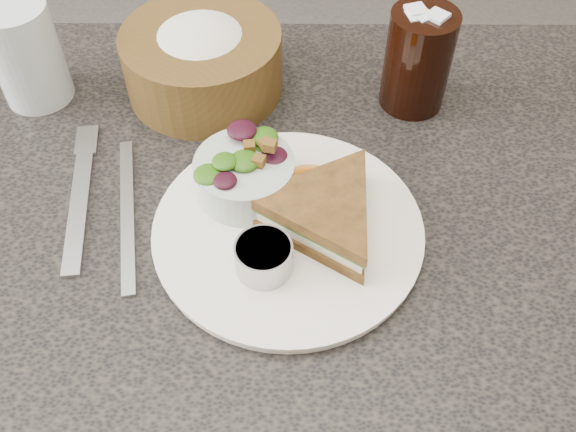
% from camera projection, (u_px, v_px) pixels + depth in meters
% --- Properties ---
extents(dining_table, '(1.00, 0.70, 0.75)m').
position_uv_depth(dining_table, '(248.00, 370.00, 0.98)').
color(dining_table, black).
rests_on(dining_table, floor).
extents(dinner_plate, '(0.28, 0.28, 0.01)m').
position_uv_depth(dinner_plate, '(288.00, 231.00, 0.67)').
color(dinner_plate, white).
rests_on(dinner_plate, dining_table).
extents(sandwich, '(0.23, 0.23, 0.04)m').
position_uv_depth(sandwich, '(323.00, 213.00, 0.64)').
color(sandwich, brown).
rests_on(sandwich, dinner_plate).
extents(salad_bowl, '(0.14, 0.14, 0.06)m').
position_uv_depth(salad_bowl, '(244.00, 171.00, 0.67)').
color(salad_bowl, '#A8B6AF').
rests_on(salad_bowl, dinner_plate).
extents(dressing_ramekin, '(0.06, 0.06, 0.03)m').
position_uv_depth(dressing_ramekin, '(264.00, 258.00, 0.62)').
color(dressing_ramekin, '#A0A1A3').
rests_on(dressing_ramekin, dinner_plate).
extents(orange_wedge, '(0.08, 0.08, 0.03)m').
position_uv_depth(orange_wedge, '(311.00, 178.00, 0.68)').
color(orange_wedge, orange).
rests_on(orange_wedge, dinner_plate).
extents(fork, '(0.04, 0.19, 0.01)m').
position_uv_depth(fork, '(79.00, 203.00, 0.69)').
color(fork, '#B0B3B6').
rests_on(fork, dining_table).
extents(knife, '(0.05, 0.21, 0.00)m').
position_uv_depth(knife, '(127.00, 212.00, 0.69)').
color(knife, '#AAAAAB').
rests_on(knife, dining_table).
extents(bread_basket, '(0.22, 0.22, 0.11)m').
position_uv_depth(bread_basket, '(202.00, 52.00, 0.78)').
color(bread_basket, brown).
rests_on(bread_basket, dining_table).
extents(cola_glass, '(0.08, 0.08, 0.14)m').
position_uv_depth(cola_glass, '(419.00, 56.00, 0.75)').
color(cola_glass, black).
rests_on(cola_glass, dining_table).
extents(water_glass, '(0.10, 0.10, 0.13)m').
position_uv_depth(water_glass, '(26.00, 53.00, 0.76)').
color(water_glass, silver).
rests_on(water_glass, dining_table).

